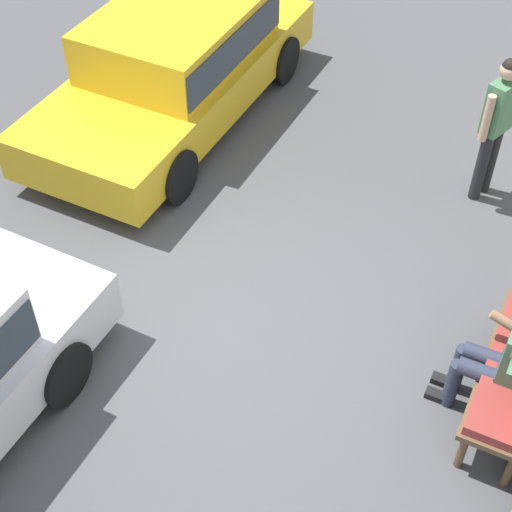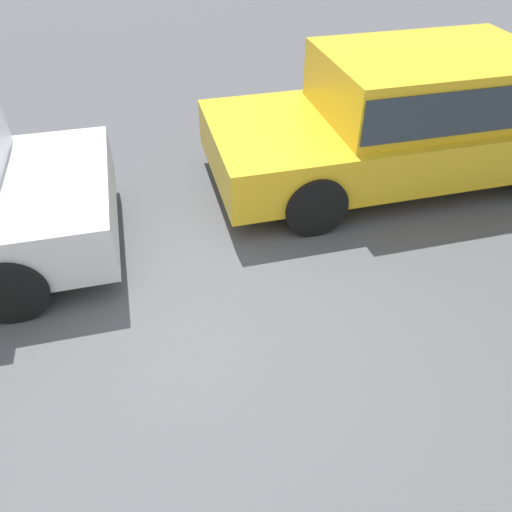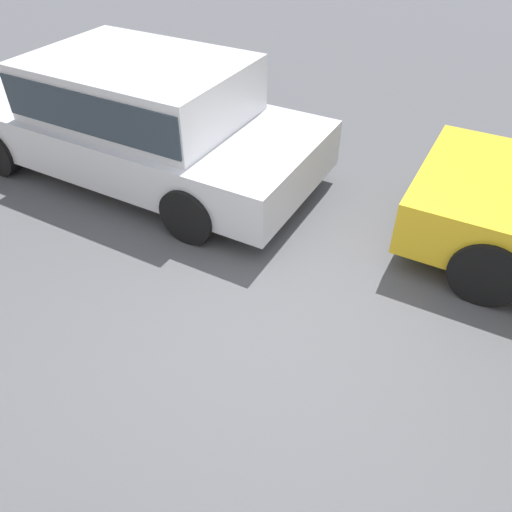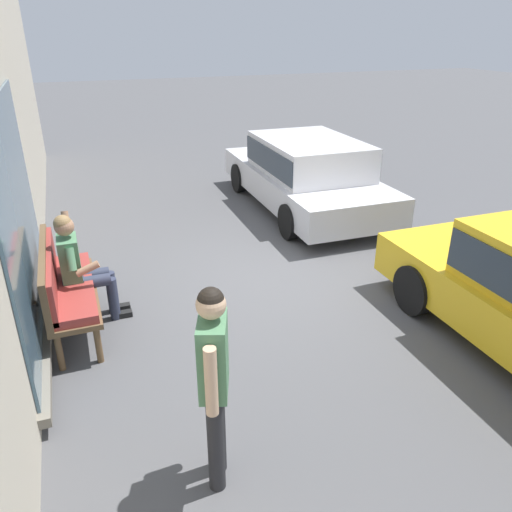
# 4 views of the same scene
# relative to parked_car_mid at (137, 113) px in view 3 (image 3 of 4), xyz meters

# --- Properties ---
(ground_plane) EXTENTS (60.00, 60.00, 0.00)m
(ground_plane) POSITION_rel_parked_car_mid_xyz_m (-2.56, 1.63, -0.76)
(ground_plane) COLOR #4C4C4F
(parked_car_mid) EXTENTS (4.55, 2.05, 1.38)m
(parked_car_mid) POSITION_rel_parked_car_mid_xyz_m (0.00, 0.00, 0.00)
(parked_car_mid) COLOR silver
(parked_car_mid) RESTS_ON ground_plane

